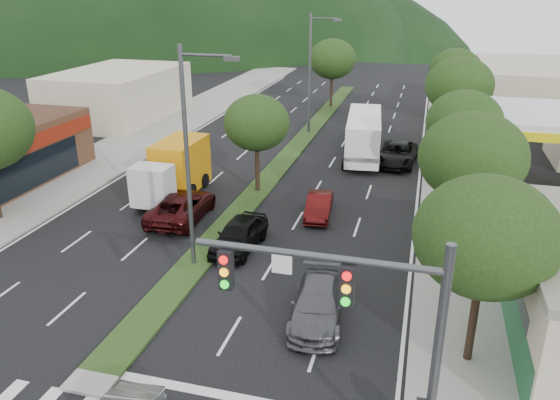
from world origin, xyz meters
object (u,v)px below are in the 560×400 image
(traffic_signal, at_px, (372,326))
(tree_r_a, at_px, (486,236))
(car_queue_a, at_px, (239,235))
(tree_r_c, at_px, (464,122))
(tree_med_near, at_px, (257,123))
(car_queue_b, at_px, (317,304))
(car_queue_c, at_px, (319,206))
(suv_maroon, at_px, (182,206))
(streetlight_mid, at_px, (312,68))
(streetlight_near, at_px, (191,150))
(tree_r_b, at_px, (473,157))
(motorhome, at_px, (364,136))
(tree_med_far, at_px, (332,59))
(box_truck, at_px, (175,171))
(car_queue_d, at_px, (397,154))
(tree_r_e, at_px, (455,70))
(car_queue_e, at_px, (357,131))
(tree_r_d, at_px, (459,86))

(traffic_signal, xyz_separation_m, tree_r_a, (2.97, 5.54, 0.17))
(car_queue_a, bearing_deg, tree_r_c, 46.43)
(tree_r_c, relative_size, tree_med_near, 1.08)
(car_queue_b, relative_size, car_queue_c, 1.25)
(car_queue_a, xyz_separation_m, car_queue_c, (3.01, 5.00, -0.13))
(traffic_signal, xyz_separation_m, suv_maroon, (-11.80, 14.34, -3.87))
(tree_med_near, bearing_deg, tree_r_a, -49.40)
(streetlight_mid, height_order, car_queue_b, streetlight_mid)
(streetlight_near, bearing_deg, car_queue_c, 59.05)
(tree_r_a, distance_m, streetlight_near, 12.48)
(tree_r_b, xyz_separation_m, motorhome, (-6.50, 14.85, -3.31))
(tree_med_near, distance_m, car_queue_c, 6.53)
(car_queue_a, height_order, car_queue_b, car_queue_a)
(tree_med_far, height_order, box_truck, tree_med_far)
(streetlight_near, xyz_separation_m, car_queue_d, (7.87, 18.04, -4.81))
(tree_r_e, relative_size, motorhome, 0.77)
(tree_r_b, bearing_deg, suv_maroon, 176.89)
(tree_r_b, distance_m, car_queue_b, 9.82)
(car_queue_e, relative_size, box_truck, 0.63)
(tree_r_a, relative_size, car_queue_b, 1.38)
(traffic_signal, distance_m, tree_r_c, 21.74)
(tree_r_b, xyz_separation_m, car_queue_d, (-3.92, 14.04, -4.27))
(tree_r_a, distance_m, suv_maroon, 17.67)
(tree_r_a, relative_size, streetlight_near, 0.66)
(car_queue_e, bearing_deg, tree_r_e, 42.88)
(tree_med_near, distance_m, tree_med_far, 26.01)
(streetlight_near, bearing_deg, streetlight_mid, 90.00)
(streetlight_mid, relative_size, car_queue_a, 2.24)
(streetlight_mid, relative_size, car_queue_e, 2.40)
(tree_r_d, height_order, tree_med_near, tree_r_d)
(traffic_signal, relative_size, car_queue_e, 1.68)
(suv_maroon, bearing_deg, box_truck, -62.81)
(tree_r_d, xyz_separation_m, car_queue_e, (-7.59, 1.98, -4.47))
(tree_med_near, height_order, car_queue_d, tree_med_near)
(suv_maroon, bearing_deg, car_queue_a, 145.89)
(tree_r_e, bearing_deg, streetlight_near, -110.23)
(car_queue_e, bearing_deg, tree_r_a, -78.51)
(tree_med_near, bearing_deg, tree_r_b, -26.57)
(car_queue_e, bearing_deg, tree_r_b, -72.89)
(tree_r_d, height_order, car_queue_e, tree_r_d)
(motorhome, bearing_deg, tree_r_d, 20.21)
(tree_med_far, distance_m, car_queue_e, 13.50)
(traffic_signal, height_order, tree_r_c, traffic_signal)
(car_queue_a, height_order, motorhome, motorhome)
(tree_r_e, height_order, car_queue_b, tree_r_e)
(tree_med_far, bearing_deg, tree_r_e, -18.43)
(tree_r_e, relative_size, tree_med_far, 0.97)
(traffic_signal, height_order, tree_r_d, tree_r_d)
(tree_r_c, bearing_deg, tree_r_b, -90.00)
(tree_r_b, xyz_separation_m, car_queue_e, (-7.59, 19.98, -4.33))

